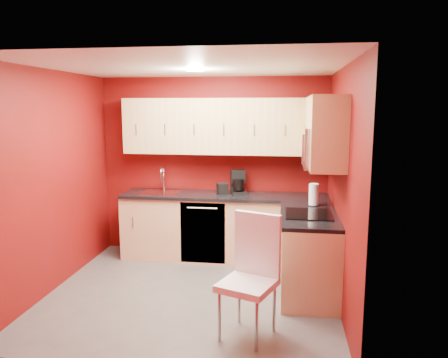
% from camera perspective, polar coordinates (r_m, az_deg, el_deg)
% --- Properties ---
extents(floor, '(3.20, 3.20, 0.00)m').
position_cam_1_polar(floor, '(5.13, -4.16, -14.60)').
color(floor, '#53504E').
rests_on(floor, ground).
extents(ceiling, '(3.20, 3.20, 0.00)m').
position_cam_1_polar(ceiling, '(4.71, -4.53, 14.45)').
color(ceiling, white).
rests_on(ceiling, wall_back).
extents(wall_back, '(3.20, 0.00, 3.20)m').
position_cam_1_polar(wall_back, '(6.22, -1.37, 1.67)').
color(wall_back, '#6B0A0B').
rests_on(wall_back, floor).
extents(wall_front, '(3.20, 0.00, 3.20)m').
position_cam_1_polar(wall_front, '(3.34, -9.88, -5.15)').
color(wall_front, '#6B0A0B').
rests_on(wall_front, floor).
extents(wall_left, '(0.00, 3.00, 3.00)m').
position_cam_1_polar(wall_left, '(5.34, -21.37, -0.24)').
color(wall_left, '#6B0A0B').
rests_on(wall_left, floor).
extents(wall_right, '(0.00, 3.00, 3.00)m').
position_cam_1_polar(wall_right, '(4.69, 15.14, -1.17)').
color(wall_right, '#6B0A0B').
rests_on(wall_right, floor).
extents(base_cabinets_back, '(2.80, 0.60, 0.87)m').
position_cam_1_polar(base_cabinets_back, '(6.06, 0.06, -6.40)').
color(base_cabinets_back, '#DDB27E').
rests_on(base_cabinets_back, floor).
extents(base_cabinets_right, '(0.60, 1.30, 0.87)m').
position_cam_1_polar(base_cabinets_right, '(5.11, 11.01, -9.62)').
color(base_cabinets_right, '#DDB27E').
rests_on(base_cabinets_right, floor).
extents(countertop_back, '(2.80, 0.63, 0.04)m').
position_cam_1_polar(countertop_back, '(5.94, 0.04, -2.21)').
color(countertop_back, black).
rests_on(countertop_back, base_cabinets_back).
extents(countertop_right, '(0.63, 1.27, 0.04)m').
position_cam_1_polar(countertop_right, '(4.96, 11.01, -4.69)').
color(countertop_right, black).
rests_on(countertop_right, base_cabinets_right).
extents(upper_cabinets_back, '(2.80, 0.35, 0.75)m').
position_cam_1_polar(upper_cabinets_back, '(5.96, 0.24, 6.90)').
color(upper_cabinets_back, tan).
rests_on(upper_cabinets_back, wall_back).
extents(upper_cabinets_right, '(0.35, 1.55, 0.75)m').
position_cam_1_polar(upper_cabinets_right, '(5.04, 12.85, 6.93)').
color(upper_cabinets_right, tan).
rests_on(upper_cabinets_right, wall_right).
extents(microwave, '(0.42, 0.76, 0.42)m').
position_cam_1_polar(microwave, '(4.81, 12.62, 4.12)').
color(microwave, silver).
rests_on(microwave, upper_cabinets_right).
extents(cooktop, '(0.50, 0.55, 0.01)m').
position_cam_1_polar(cooktop, '(4.92, 10.98, -4.51)').
color(cooktop, black).
rests_on(cooktop, countertop_right).
extents(sink, '(0.52, 0.42, 0.35)m').
position_cam_1_polar(sink, '(6.13, -8.29, -1.42)').
color(sink, silver).
rests_on(sink, countertop_back).
extents(dishwasher_front, '(0.60, 0.02, 0.82)m').
position_cam_1_polar(dishwasher_front, '(5.83, -2.79, -7.06)').
color(dishwasher_front, black).
rests_on(dishwasher_front, base_cabinets_back).
extents(downlight, '(0.20, 0.20, 0.01)m').
position_cam_1_polar(downlight, '(5.00, -3.76, 13.98)').
color(downlight, white).
rests_on(downlight, ceiling).
extents(coffee_maker, '(0.26, 0.30, 0.32)m').
position_cam_1_polar(coffee_maker, '(5.98, 1.95, -0.39)').
color(coffee_maker, black).
rests_on(coffee_maker, countertop_back).
extents(napkin_holder, '(0.18, 0.18, 0.15)m').
position_cam_1_polar(napkin_holder, '(5.94, -0.20, -1.28)').
color(napkin_holder, black).
rests_on(napkin_holder, countertop_back).
extents(paper_towel, '(0.18, 0.18, 0.27)m').
position_cam_1_polar(paper_towel, '(5.36, 11.63, -2.01)').
color(paper_towel, white).
rests_on(paper_towel, countertop_right).
extents(dining_chair, '(0.59, 0.61, 1.12)m').
position_cam_1_polar(dining_chair, '(4.03, 3.10, -12.79)').
color(dining_chair, white).
rests_on(dining_chair, floor).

